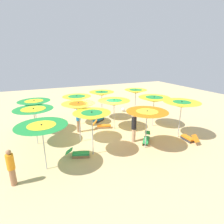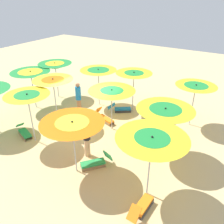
{
  "view_description": "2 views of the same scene",
  "coord_description": "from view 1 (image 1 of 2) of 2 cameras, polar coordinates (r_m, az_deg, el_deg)",
  "views": [
    {
      "loc": [
        -4.05,
        -10.81,
        5.14
      ],
      "look_at": [
        1.18,
        1.04,
        1.09
      ],
      "focal_mm": 29.51,
      "sensor_mm": 36.0,
      "label": 1
    },
    {
      "loc": [
        6.37,
        -8.03,
        6.32
      ],
      "look_at": [
        1.7,
        -0.52,
        1.58
      ],
      "focal_mm": 37.19,
      "sensor_mm": 36.0,
      "label": 2
    }
  ],
  "objects": [
    {
      "name": "ground",
      "position": [
        12.64,
        -3.01,
        -6.75
      ],
      "size": [
        39.13,
        39.13,
        0.04
      ],
      "primitive_type": "cube",
      "color": "#D1B57F"
    },
    {
      "name": "lounger_4",
      "position": [
        10.01,
        -10.14,
        -12.54
      ],
      "size": [
        1.27,
        0.74,
        0.5
      ],
      "rotation": [
        0.0,
        0.0,
        5.95
      ],
      "color": "olive",
      "rests_on": "ground"
    },
    {
      "name": "beach_umbrella_8",
      "position": [
        12.19,
        20.75,
        2.14
      ],
      "size": [
        2.27,
        2.27,
        2.41
      ],
      "color": "#B2B2B7",
      "rests_on": "ground"
    },
    {
      "name": "beach_umbrella_2",
      "position": [
        13.92,
        -10.83,
        4.13
      ],
      "size": [
        2.11,
        2.11,
        2.26
      ],
      "color": "#B2B2B7",
      "rests_on": "ground"
    },
    {
      "name": "beachgoer_0",
      "position": [
        8.68,
        -28.78,
        -14.74
      ],
      "size": [
        0.3,
        0.3,
        1.61
      ],
      "rotation": [
        0.0,
        0.0,
        2.14
      ],
      "color": "#A3704C",
      "rests_on": "ground"
    },
    {
      "name": "lounger_2",
      "position": [
        14.73,
        -4.18,
        -2.28
      ],
      "size": [
        1.26,
        1.03,
        0.55
      ],
      "rotation": [
        0.0,
        0.0,
        6.9
      ],
      "color": "#333338",
      "rests_on": "ground"
    },
    {
      "name": "beach_umbrella_4",
      "position": [
        13.62,
        12.9,
        3.77
      ],
      "size": [
        2.27,
        2.27,
        2.28
      ],
      "color": "#B2B2B7",
      "rests_on": "ground"
    },
    {
      "name": "beach_umbrella_7",
      "position": [
        11.38,
        -23.11,
        0.18
      ],
      "size": [
        2.2,
        2.2,
        2.26
      ],
      "color": "#B2B2B7",
      "rests_on": "ground"
    },
    {
      "name": "lounger_3",
      "position": [
        13.44,
        -2.98,
        -4.19
      ],
      "size": [
        1.38,
        0.7,
        0.67
      ],
      "rotation": [
        0.0,
        0.0,
        5.98
      ],
      "color": "olive",
      "rests_on": "ground"
    },
    {
      "name": "beach_umbrella_3",
      "position": [
        13.15,
        -22.93,
        2.43
      ],
      "size": [
        2.07,
        2.07,
        2.3
      ],
      "color": "#B2B2B7",
      "rests_on": "ground"
    },
    {
      "name": "beach_ball",
      "position": [
        17.39,
        3.41,
        0.76
      ],
      "size": [
        0.35,
        0.35,
        0.35
      ],
      "primitive_type": "sphere",
      "color": "white",
      "rests_on": "ground"
    },
    {
      "name": "beach_umbrella_10",
      "position": [
        9.37,
        -6.24,
        -1.28
      ],
      "size": [
        1.93,
        1.93,
        2.41
      ],
      "color": "#B2B2B7",
      "rests_on": "ground"
    },
    {
      "name": "lounger_0",
      "position": [
        11.56,
        10.6,
        -8.26
      ],
      "size": [
        1.08,
        1.19,
        0.59
      ],
      "rotation": [
        0.0,
        0.0,
        4.01
      ],
      "color": "olive",
      "rests_on": "ground"
    },
    {
      "name": "beach_umbrella_5",
      "position": [
        12.78,
        0.64,
        2.85
      ],
      "size": [
        2.23,
        2.23,
        2.18
      ],
      "color": "#B2B2B7",
      "rests_on": "ground"
    },
    {
      "name": "beach_umbrella_6",
      "position": [
        10.93,
        -10.32,
        1.73
      ],
      "size": [
        1.96,
        1.96,
        2.49
      ],
      "color": "#B2B2B7",
      "rests_on": "ground"
    },
    {
      "name": "beachgoer_1",
      "position": [
        12.72,
        -10.4,
        -2.08
      ],
      "size": [
        0.3,
        0.3,
        1.83
      ],
      "rotation": [
        0.0,
        0.0,
        4.13
      ],
      "color": "#A3704C",
      "rests_on": "ground"
    },
    {
      "name": "beach_umbrella_9",
      "position": [
        10.17,
        10.78,
        -0.65
      ],
      "size": [
        2.29,
        2.29,
        2.27
      ],
      "color": "#B2B2B7",
      "rests_on": "ground"
    },
    {
      "name": "beach_umbrella_11",
      "position": [
        8.64,
        -20.9,
        -4.81
      ],
      "size": [
        2.27,
        2.27,
        2.27
      ],
      "color": "#B2B2B7",
      "rests_on": "ground"
    },
    {
      "name": "beachgoer_2",
      "position": [
        11.22,
        6.79,
        -4.68
      ],
      "size": [
        0.3,
        0.3,
        1.8
      ],
      "rotation": [
        0.0,
        0.0,
        0.52
      ],
      "color": "#D8A87F",
      "rests_on": "ground"
    },
    {
      "name": "beach_umbrella_0",
      "position": [
        16.41,
        7.34,
        6.29
      ],
      "size": [
        1.98,
        1.98,
        2.25
      ],
      "color": "#B2B2B7",
      "rests_on": "ground"
    },
    {
      "name": "lounger_1",
      "position": [
        12.43,
        22.73,
        -7.45
      ],
      "size": [
        0.41,
        1.26,
        0.59
      ],
      "rotation": [
        0.0,
        0.0,
        7.8
      ],
      "color": "#333338",
      "rests_on": "ground"
    },
    {
      "name": "beach_umbrella_1",
      "position": [
        14.81,
        -3.2,
        5.66
      ],
      "size": [
        1.99,
        1.99,
        2.36
      ],
      "color": "#B2B2B7",
      "rests_on": "ground"
    }
  ]
}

